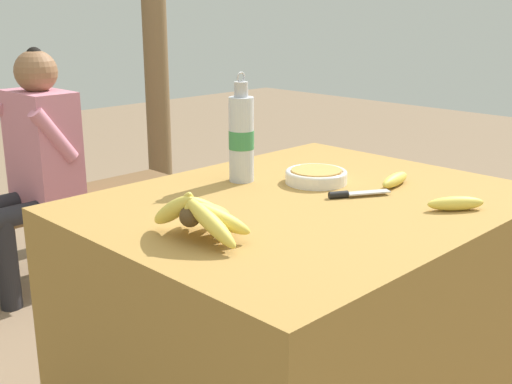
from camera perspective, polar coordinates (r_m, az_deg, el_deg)
market_counter at (r=1.92m, az=4.29°, el=-10.99°), size 1.20×0.96×0.72m
banana_bunch_ripe at (r=1.46m, az=-4.96°, el=-1.97°), size 0.16×0.28×0.13m
serving_bowl at (r=1.94m, az=5.37°, el=1.48°), size 0.19×0.19×0.04m
water_bottle at (r=1.93m, az=-1.31°, el=4.88°), size 0.08×0.08×0.33m
loose_banana_front at (r=1.75m, az=17.32°, el=-0.98°), size 0.14×0.12×0.04m
loose_banana_side at (r=1.94m, az=12.24°, el=1.06°), size 0.16×0.06×0.04m
knife at (r=1.81m, az=8.37°, el=-0.16°), size 0.17×0.11×0.02m
wooden_bench at (r=3.01m, az=-19.92°, el=-2.34°), size 1.59×0.32×0.39m
seated_vendor at (r=2.94m, az=-19.09°, el=2.94°), size 0.40×0.39×1.07m
support_post_far at (r=3.79m, az=-9.06°, el=15.38°), size 0.14×0.14×2.39m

